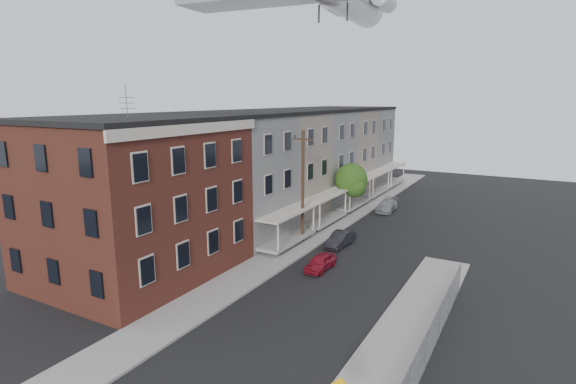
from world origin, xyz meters
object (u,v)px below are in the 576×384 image
object	(u,v)px
street_tree	(352,181)
car_near	(320,262)
car_mid	(340,239)
utility_pole	(303,185)
car_far	(387,206)

from	to	relation	value
street_tree	car_near	world-z (taller)	street_tree
street_tree	car_near	bearing A→B (deg)	-76.64
street_tree	car_mid	world-z (taller)	street_tree
utility_pole	car_mid	size ratio (longest dim) A/B	2.61
street_tree	car_near	size ratio (longest dim) A/B	1.67
car_near	car_mid	distance (m)	5.30
utility_pole	car_near	xyz separation A→B (m)	(3.80, -4.70, -4.14)
utility_pole	car_near	distance (m)	7.33
street_tree	car_far	bearing A→B (deg)	51.78
car_mid	car_far	world-z (taller)	car_far
car_far	street_tree	bearing A→B (deg)	-130.66
street_tree	utility_pole	bearing A→B (deg)	-91.89
street_tree	car_mid	distance (m)	10.18
utility_pole	car_near	bearing A→B (deg)	-51.05
utility_pole	street_tree	distance (m)	10.00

